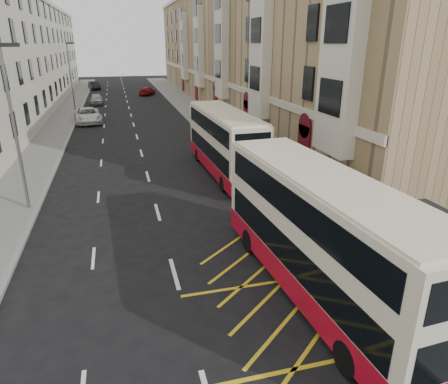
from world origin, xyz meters
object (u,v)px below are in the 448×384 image
object	(u,v)px
white_van	(88,116)
pedestrian_mid	(416,265)
pedestrian_far	(331,213)
double_decker_rear	(225,143)
street_lamp_near	(14,121)
car_red	(147,91)
street_lamp_far	(71,75)
car_silver	(96,99)
double_decker_front	(321,236)
car_dark	(94,86)

from	to	relation	value
white_van	pedestrian_mid	bearing A→B (deg)	-77.85
pedestrian_far	double_decker_rear	bearing A→B (deg)	-65.30
street_lamp_near	car_red	distance (m)	48.26
street_lamp_far	car_red	bearing A→B (deg)	60.03
white_van	car_silver	xyz separation A→B (m)	(0.42, 13.94, -0.07)
double_decker_front	car_silver	distance (m)	49.42
street_lamp_near	car_dark	size ratio (longest dim) A/B	1.84
car_silver	street_lamp_near	bearing A→B (deg)	-94.87
double_decker_rear	street_lamp_far	bearing A→B (deg)	111.46
car_silver	street_lamp_far	bearing A→B (deg)	-106.33
pedestrian_far	car_silver	distance (m)	46.05
white_van	car_silver	distance (m)	13.95
street_lamp_near	pedestrian_mid	xyz separation A→B (m)	(14.21, -11.24, -3.59)
pedestrian_mid	car_dark	size ratio (longest dim) A/B	0.41
white_van	car_dark	distance (m)	33.57
double_decker_front	car_red	size ratio (longest dim) A/B	2.44
pedestrian_mid	car_dark	distance (m)	70.23
car_red	double_decker_front	bearing A→B (deg)	111.88
street_lamp_near	pedestrian_mid	world-z (taller)	street_lamp_near
white_van	car_dark	world-z (taller)	white_van
street_lamp_near	white_van	bearing A→B (deg)	85.95
street_lamp_far	pedestrian_mid	distance (m)	43.76
pedestrian_far	car_dark	size ratio (longest dim) A/B	0.40
street_lamp_far	car_silver	world-z (taller)	street_lamp_far
car_red	white_van	bearing A→B (deg)	91.23
street_lamp_near	double_decker_front	bearing A→B (deg)	-43.77
double_decker_front	white_van	world-z (taller)	double_decker_front
street_lamp_far	car_dark	distance (m)	28.07
double_decker_rear	car_dark	distance (m)	55.39
street_lamp_near	car_silver	size ratio (longest dim) A/B	1.90
double_decker_front	double_decker_rear	xyz separation A→B (m)	(0.43, 13.80, -0.10)
street_lamp_far	pedestrian_far	distance (m)	39.08
double_decker_front	white_van	distance (m)	35.90
street_lamp_far	car_red	world-z (taller)	street_lamp_far
pedestrian_mid	white_van	distance (m)	37.58
street_lamp_near	double_decker_rear	xyz separation A→B (m)	(11.35, 3.34, -2.55)
white_van	car_silver	world-z (taller)	white_van
street_lamp_near	car_silver	xyz separation A→B (m)	(2.13, 38.15, -3.92)
street_lamp_near	car_red	xyz separation A→B (m)	(9.85, 47.08, -3.99)
pedestrian_far	car_dark	bearing A→B (deg)	-67.67
double_decker_front	car_dark	size ratio (longest dim) A/B	2.51
double_decker_rear	car_dark	size ratio (longest dim) A/B	2.38
pedestrian_mid	white_van	size ratio (longest dim) A/B	0.32
street_lamp_far	double_decker_rear	size ratio (longest dim) A/B	0.77
double_decker_rear	car_red	world-z (taller)	double_decker_rear
double_decker_rear	car_red	bearing A→B (deg)	90.36
car_silver	white_van	bearing A→B (deg)	-93.39
street_lamp_near	white_van	distance (m)	24.57
pedestrian_far	street_lamp_near	bearing A→B (deg)	-13.87
double_decker_front	pedestrian_far	xyz separation A→B (m)	(2.76, 4.03, -1.17)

